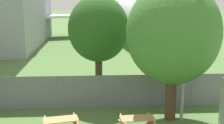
% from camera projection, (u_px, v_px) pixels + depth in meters
% --- Properties ---
extents(perimeter_fence, '(56.07, 0.07, 1.91)m').
position_uv_depth(perimeter_fence, '(103.00, 92.00, 17.38)').
color(perimeter_fence, slate).
rests_on(perimeter_fence, ground).
extents(airplane, '(31.22, 39.54, 12.28)m').
position_uv_depth(airplane, '(122.00, 12.00, 46.82)').
color(airplane, white).
rests_on(airplane, ground).
extents(picnic_bench_near_cabin, '(1.67, 1.52, 0.76)m').
position_uv_depth(picnic_bench_near_cabin, '(137.00, 124.00, 14.31)').
color(picnic_bench_near_cabin, tan).
rests_on(picnic_bench_near_cabin, ground).
extents(tree_left_of_cabin, '(4.59, 4.59, 6.98)m').
position_uv_depth(tree_left_of_cabin, '(173.00, 33.00, 15.11)').
color(tree_left_of_cabin, '#4C3823').
rests_on(tree_left_of_cabin, ground).
extents(tree_behind_benches, '(3.70, 3.70, 6.27)m').
position_uv_depth(tree_behind_benches, '(98.00, 29.00, 18.97)').
color(tree_behind_benches, '#4C3823').
rests_on(tree_behind_benches, ground).
extents(light_mast, '(0.44, 0.44, 8.83)m').
position_uv_depth(light_mast, '(186.00, 15.00, 14.78)').
color(light_mast, '#99999E').
rests_on(light_mast, ground).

